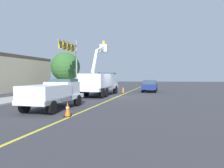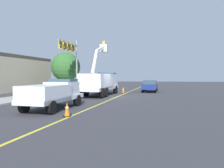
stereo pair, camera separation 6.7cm
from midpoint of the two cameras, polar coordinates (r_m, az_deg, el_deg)
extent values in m
plane|color=#38383D|center=(22.91, 1.50, -3.51)|extent=(120.00, 120.00, 0.00)
cube|color=#9E9E99|center=(26.42, -17.68, -2.71)|extent=(59.85, 12.72, 0.12)
cube|color=yellow|center=(22.91, 1.50, -3.50)|extent=(49.44, 7.79, 0.01)
cube|color=white|center=(24.44, -3.20, -1.03)|extent=(8.49, 3.72, 0.36)
cube|color=white|center=(26.91, -1.46, 0.92)|extent=(2.95, 2.72, 1.60)
cube|color=#384C56|center=(27.10, -1.34, 2.41)|extent=(2.10, 2.35, 0.64)
cube|color=white|center=(23.48, -3.95, 0.59)|extent=(5.57, 3.27, 1.80)
cube|color=white|center=(22.84, -4.59, 6.11)|extent=(1.78, 0.51, 2.69)
cube|color=white|center=(25.05, -3.04, 9.55)|extent=(2.87, 0.65, 1.01)
cube|color=white|center=(26.41, -2.16, 9.67)|extent=(0.90, 0.90, 0.90)
cube|color=yellow|center=(26.49, -2.16, 10.95)|extent=(0.36, 0.24, 0.60)
cylinder|color=black|center=(27.53, -3.56, -1.45)|extent=(1.08, 0.49, 1.04)
cylinder|color=black|center=(26.91, 0.99, -1.53)|extent=(1.08, 0.49, 1.04)
cylinder|color=black|center=(23.46, -6.93, -2.11)|extent=(1.08, 0.49, 1.04)
cylinder|color=black|center=(22.72, -1.65, -2.24)|extent=(1.08, 0.49, 1.04)
cylinder|color=black|center=(22.26, -8.19, -2.36)|extent=(1.08, 0.49, 1.04)
cylinder|color=black|center=(21.47, -2.65, -2.51)|extent=(1.08, 0.49, 1.04)
cube|color=white|center=(15.05, -15.48, -3.76)|extent=(5.85, 2.93, 0.30)
cube|color=white|center=(16.08, -13.28, -1.39)|extent=(2.29, 2.22, 1.10)
cube|color=#384C56|center=(16.23, -12.96, 0.34)|extent=(1.60, 1.95, 0.56)
cube|color=white|center=(14.16, -17.57, -2.54)|extent=(3.64, 2.59, 1.10)
cylinder|color=black|center=(17.15, -15.07, -4.14)|extent=(0.88, 0.42, 0.84)
cylinder|color=black|center=(16.29, -9.28, -4.42)|extent=(0.88, 0.42, 0.84)
cylinder|color=black|center=(14.10, -22.63, -5.62)|extent=(0.88, 0.42, 0.84)
cylinder|color=black|center=(13.04, -16.00, -6.16)|extent=(0.88, 0.42, 0.84)
cube|color=navy|center=(30.38, 10.38, -0.62)|extent=(5.03, 2.61, 0.70)
cube|color=#384C56|center=(30.50, 10.41, 0.52)|extent=(3.67, 2.18, 0.60)
cylinder|color=black|center=(28.72, 11.81, -1.70)|extent=(0.71, 0.34, 0.68)
cylinder|color=black|center=(28.87, 8.42, -1.66)|extent=(0.71, 0.34, 0.68)
cylinder|color=black|center=(31.98, 12.13, -1.30)|extent=(0.71, 0.34, 0.68)
cylinder|color=black|center=(32.10, 9.08, -1.26)|extent=(0.71, 0.34, 0.68)
cube|color=black|center=(12.27, -11.95, -8.55)|extent=(0.40, 0.40, 0.04)
cone|color=orange|center=(12.20, -11.96, -6.64)|extent=(0.32, 0.32, 0.79)
cylinder|color=white|center=(12.19, -11.97, -6.27)|extent=(0.20, 0.20, 0.08)
cube|color=black|center=(28.08, 3.14, -2.40)|extent=(0.40, 0.40, 0.04)
cone|color=orange|center=(28.05, 3.14, -1.53)|extent=(0.32, 0.32, 0.82)
cylinder|color=white|center=(28.04, 3.14, -1.36)|extent=(0.20, 0.20, 0.08)
cylinder|color=gray|center=(31.99, -9.51, 4.94)|extent=(0.22, 0.22, 7.62)
cube|color=gray|center=(29.83, -11.75, 10.90)|extent=(5.41, 0.99, 0.16)
cube|color=gold|center=(31.10, -10.47, 9.53)|extent=(0.20, 0.57, 1.00)
cube|color=black|center=(31.06, -10.30, 9.54)|extent=(0.25, 0.35, 0.84)
cube|color=gold|center=(30.02, -11.48, 9.78)|extent=(0.20, 0.57, 1.00)
cube|color=black|center=(29.98, -11.30, 9.80)|extent=(0.25, 0.35, 0.84)
cube|color=gold|center=(28.95, -12.56, 10.06)|extent=(0.20, 0.57, 1.00)
cube|color=black|center=(28.91, -12.38, 10.07)|extent=(0.25, 0.35, 0.84)
cube|color=gold|center=(27.89, -13.73, 10.34)|extent=(0.20, 0.57, 1.00)
cube|color=black|center=(27.85, -13.54, 10.36)|extent=(0.25, 0.35, 0.84)
cylinder|color=brown|center=(34.76, -12.39, 0.15)|extent=(0.32, 0.32, 2.09)
sphere|color=#33662D|center=(34.76, -12.43, 4.57)|extent=(4.67, 4.67, 4.67)
camera|label=1|loc=(0.03, -89.92, 0.00)|focal=33.64mm
camera|label=2|loc=(0.03, 90.08, 0.00)|focal=33.64mm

